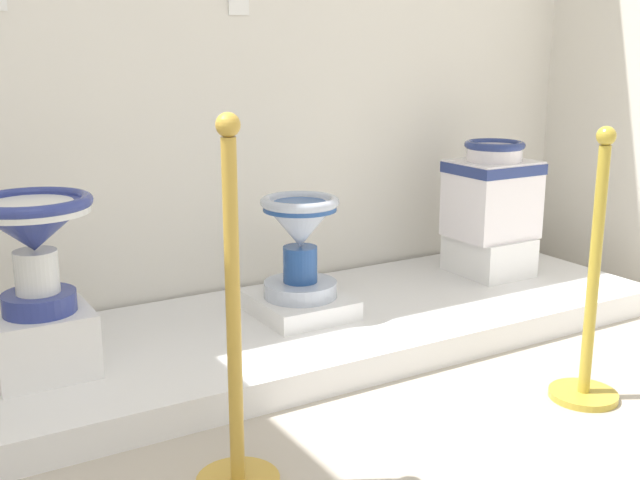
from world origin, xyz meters
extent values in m
cube|color=white|center=(1.84, 1.96, 0.06)|extent=(3.14, 0.99, 0.12)
cube|color=white|center=(0.79, 1.91, 0.23)|extent=(0.32, 0.29, 0.22)
cylinder|color=navy|center=(0.79, 1.91, 0.37)|extent=(0.24, 0.24, 0.07)
cylinder|color=white|center=(0.79, 1.91, 0.47)|extent=(0.14, 0.14, 0.14)
cone|color=navy|center=(0.79, 1.91, 0.63)|extent=(0.38, 0.38, 0.16)
cylinder|color=white|center=(0.79, 1.91, 0.69)|extent=(0.38, 0.38, 0.03)
torus|color=navy|center=(0.79, 1.91, 0.71)|extent=(0.39, 0.39, 0.04)
cylinder|color=white|center=(0.79, 1.91, 0.70)|extent=(0.27, 0.27, 0.01)
cube|color=white|center=(1.82, 1.99, 0.15)|extent=(0.36, 0.39, 0.08)
cylinder|color=silver|center=(1.82, 1.99, 0.23)|extent=(0.30, 0.30, 0.06)
cylinder|color=#23488C|center=(1.82, 1.99, 0.33)|extent=(0.14, 0.14, 0.15)
cone|color=silver|center=(1.82, 1.99, 0.50)|extent=(0.30, 0.30, 0.19)
cylinder|color=#23488C|center=(1.82, 1.99, 0.57)|extent=(0.30, 0.30, 0.03)
torus|color=silver|center=(1.82, 1.99, 0.59)|extent=(0.32, 0.32, 0.04)
cylinder|color=#23488C|center=(1.82, 1.99, 0.59)|extent=(0.21, 0.21, 0.01)
cube|color=white|center=(2.91, 2.05, 0.21)|extent=(0.31, 0.36, 0.19)
cube|color=white|center=(2.91, 2.05, 0.49)|extent=(0.37, 0.32, 0.37)
cube|color=navy|center=(2.91, 2.05, 0.63)|extent=(0.38, 0.33, 0.05)
cylinder|color=white|center=(2.91, 2.05, 0.71)|extent=(0.26, 0.26, 0.07)
torus|color=navy|center=(2.91, 2.05, 0.74)|extent=(0.28, 0.28, 0.04)
cylinder|color=gold|center=(1.14, 1.12, 0.50)|extent=(0.04, 0.04, 0.95)
sphere|color=gold|center=(1.14, 1.12, 1.00)|extent=(0.06, 0.06, 0.06)
cylinder|color=gold|center=(2.41, 1.01, 0.01)|extent=(0.24, 0.24, 0.02)
cylinder|color=gold|center=(2.41, 1.01, 0.45)|extent=(0.04, 0.04, 0.86)
sphere|color=gold|center=(2.41, 1.01, 0.91)|extent=(0.06, 0.06, 0.06)
camera|label=1|loc=(0.35, -0.66, 1.19)|focal=43.40mm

